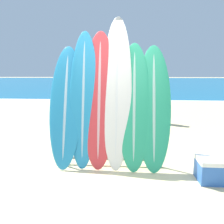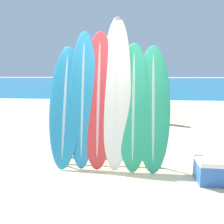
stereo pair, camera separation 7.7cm
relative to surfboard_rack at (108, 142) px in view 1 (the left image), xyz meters
The scene contains 13 objects.
ground_plane 0.86m from the surfboard_rack, 88.69° to the right, with size 160.00×160.00×0.00m, color beige.
ocean_water 38.36m from the surfboard_rack, 89.97° to the left, with size 120.00×60.00×0.01m.
surfboard_rack is the anchor object (origin of this frame).
surfboard_slot_0 0.96m from the surfboard_rack, behind, with size 0.56×0.70×2.08m.
surfboard_slot_1 0.85m from the surfboard_rack, behind, with size 0.49×0.58×2.32m.
surfboard_slot_2 0.75m from the surfboard_rack, 158.94° to the left, with size 0.57×0.62×2.33m.
surfboard_slot_3 0.87m from the surfboard_rack, 33.50° to the left, with size 0.50×0.74×2.58m.
surfboard_slot_4 0.77m from the surfboard_rack, ahead, with size 0.54×0.71×2.13m.
surfboard_slot_5 0.98m from the surfboard_rack, ahead, with size 0.57×0.71×2.08m.
person_near_water 5.36m from the surfboard_rack, 85.72° to the left, with size 0.27×0.24×1.55m.
person_mid_beach 3.69m from the surfboard_rack, 73.45° to the left, with size 0.22×0.28×1.66m.
person_far_left 8.14m from the surfboard_rack, 103.08° to the left, with size 0.30×0.25×1.78m.
cooler_box 1.70m from the surfboard_rack, 14.91° to the right, with size 0.50×0.41×0.36m.
Camera 1 is at (0.32, -2.86, 1.60)m, focal length 35.00 mm.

